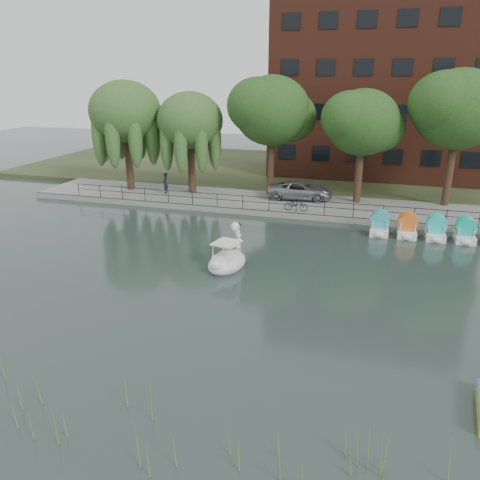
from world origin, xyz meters
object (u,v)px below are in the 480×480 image
at_px(minivan, 300,189).
at_px(swan_boat, 228,259).
at_px(bicycle, 296,204).
at_px(pedestrian, 165,182).

bearing_deg(minivan, swan_boat, 167.84).
bearing_deg(bicycle, minivan, 4.80).
height_order(bicycle, pedestrian, pedestrian).
height_order(bicycle, swan_boat, swan_boat).
distance_m(minivan, bicycle, 3.50).
bearing_deg(bicycle, pedestrian, 79.25).
bearing_deg(bicycle, swan_boat, 170.36).
bearing_deg(minivan, pedestrian, 90.77).
height_order(minivan, pedestrian, pedestrian).
height_order(minivan, swan_boat, swan_boat).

